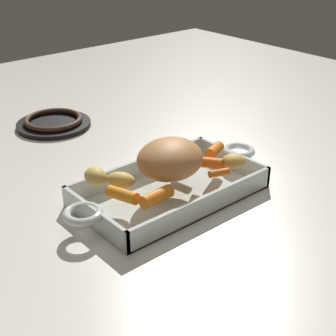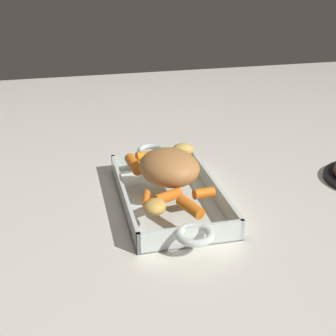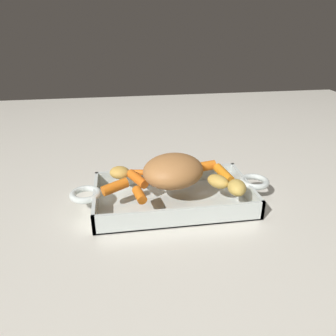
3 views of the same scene
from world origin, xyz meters
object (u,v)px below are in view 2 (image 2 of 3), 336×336
at_px(baby_carrot_northwest, 134,164).
at_px(baby_carrot_center_left, 190,207).
at_px(pork_roast, 171,166).
at_px(potato_corner, 155,207).
at_px(roasting_dish, 169,195).
at_px(baby_carrot_northeast, 150,156).
at_px(potato_golden_small, 183,150).
at_px(baby_carrot_short, 204,193).
at_px(baby_carrot_long, 146,198).
at_px(baby_carrot_southwest, 167,197).
at_px(potato_near_roast, 170,157).

xyz_separation_m(baby_carrot_northwest, baby_carrot_center_left, (0.22, 0.07, -0.00)).
height_order(pork_roast, potato_corner, pork_roast).
distance_m(roasting_dish, baby_carrot_northeast, 0.13).
bearing_deg(potato_golden_small, baby_carrot_northeast, -87.89).
bearing_deg(potato_golden_small, baby_carrot_short, -3.27).
bearing_deg(pork_roast, baby_carrot_center_left, 2.09).
bearing_deg(baby_carrot_northeast, baby_carrot_short, 18.52).
distance_m(baby_carrot_northeast, potato_corner, 0.25).
xyz_separation_m(baby_carrot_long, potato_golden_small, (-0.20, 0.13, 0.01)).
distance_m(baby_carrot_southwest, potato_near_roast, 0.19).
bearing_deg(baby_carrot_northeast, pork_roast, 10.24).
distance_m(baby_carrot_northeast, potato_near_roast, 0.05).
xyz_separation_m(roasting_dish, potato_near_roast, (-0.10, 0.03, 0.05)).
bearing_deg(baby_carrot_short, potato_near_roast, -171.54).
height_order(baby_carrot_northwest, baby_carrot_short, baby_carrot_northwest).
distance_m(baby_carrot_center_left, baby_carrot_short, 0.07).
xyz_separation_m(potato_corner, potato_golden_small, (-0.25, 0.12, 0.00)).
relative_size(baby_carrot_northwest, potato_near_roast, 1.22).
bearing_deg(potato_near_roast, baby_carrot_long, -27.76).
distance_m(baby_carrot_northeast, baby_carrot_southwest, 0.21).
relative_size(baby_carrot_southwest, baby_carrot_center_left, 1.06).
distance_m(baby_carrot_northeast, baby_carrot_center_left, 0.26).
height_order(baby_carrot_long, baby_carrot_northeast, baby_carrot_northeast).
height_order(baby_carrot_short, potato_corner, potato_corner).
height_order(baby_carrot_northwest, baby_carrot_southwest, baby_carrot_northwest).
xyz_separation_m(baby_carrot_long, baby_carrot_northwest, (-0.16, 0.00, 0.00)).
relative_size(baby_carrot_short, potato_corner, 0.90).
distance_m(roasting_dish, potato_near_roast, 0.11).
xyz_separation_m(potato_near_roast, potato_corner, (0.22, -0.08, -0.00)).
xyz_separation_m(baby_carrot_northeast, baby_carrot_northwest, (0.04, -0.05, 0.00)).
distance_m(pork_roast, baby_carrot_long, 0.11).
xyz_separation_m(baby_carrot_long, baby_carrot_southwest, (0.01, 0.04, 0.00)).
distance_m(baby_carrot_northwest, baby_carrot_center_left, 0.23).
distance_m(baby_carrot_long, potato_corner, 0.05).
height_order(baby_carrot_northwest, baby_carrot_center_left, same).
xyz_separation_m(baby_carrot_short, potato_near_roast, (-0.18, -0.03, 0.00)).
relative_size(baby_carrot_long, potato_corner, 0.86).
bearing_deg(potato_corner, baby_carrot_northwest, -178.23).
bearing_deg(baby_carrot_center_left, baby_carrot_long, -129.86).
distance_m(baby_carrot_center_left, potato_corner, 0.07).
height_order(baby_carrot_long, baby_carrot_center_left, baby_carrot_center_left).
bearing_deg(potato_golden_small, roasting_dish, -26.47).
bearing_deg(baby_carrot_center_left, roasting_dish, -175.77).
xyz_separation_m(baby_carrot_center_left, potato_golden_small, (-0.26, 0.05, 0.01)).
relative_size(baby_carrot_center_left, potato_golden_small, 1.14).
relative_size(baby_carrot_center_left, potato_corner, 1.20).
distance_m(baby_carrot_northeast, baby_carrot_short, 0.22).
bearing_deg(potato_corner, baby_carrot_center_left, 79.75).
height_order(baby_carrot_northeast, baby_carrot_northwest, same).
height_order(roasting_dish, baby_carrot_short, baby_carrot_short).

